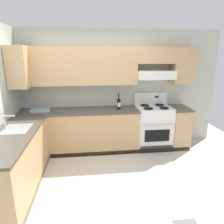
% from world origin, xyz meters
% --- Properties ---
extents(ground_plane, '(7.04, 7.04, 0.00)m').
position_xyz_m(ground_plane, '(0.00, 0.00, 0.00)').
color(ground_plane, beige).
extents(wall_back, '(4.68, 0.57, 2.55)m').
position_xyz_m(wall_back, '(0.39, 1.53, 1.48)').
color(wall_back, beige).
rests_on(wall_back, ground_plane).
extents(counter_back_run, '(3.60, 0.65, 0.91)m').
position_xyz_m(counter_back_run, '(-0.02, 1.24, 0.45)').
color(counter_back_run, tan).
rests_on(counter_back_run, ground_plane).
extents(counter_left_run, '(0.63, 1.91, 1.13)m').
position_xyz_m(counter_left_run, '(-1.24, -0.00, 0.46)').
color(counter_left_run, tan).
rests_on(counter_left_run, ground_plane).
extents(stove, '(0.76, 0.62, 1.20)m').
position_xyz_m(stove, '(1.29, 1.25, 0.48)').
color(stove, white).
rests_on(stove, ground_plane).
extents(wine_bottle, '(0.08, 0.08, 0.34)m').
position_xyz_m(wine_bottle, '(0.51, 1.24, 1.04)').
color(wine_bottle, black).
rests_on(wine_bottle, counter_back_run).
extents(bowl, '(0.38, 0.20, 0.06)m').
position_xyz_m(bowl, '(-1.10, 1.25, 0.93)').
color(bowl, '#9EADB7').
rests_on(bowl, counter_back_run).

